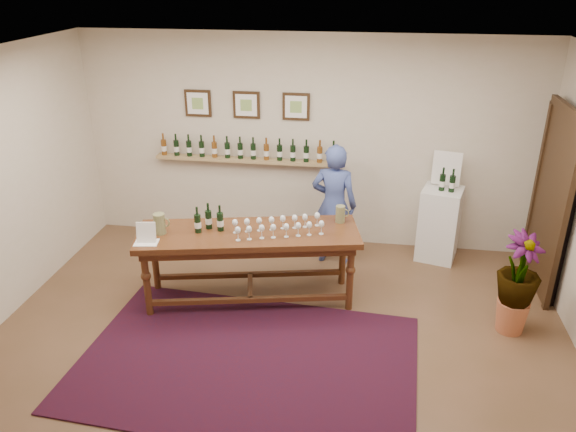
# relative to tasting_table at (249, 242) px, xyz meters

# --- Properties ---
(ground) EXTENTS (6.00, 6.00, 0.00)m
(ground) POSITION_rel_tasting_table_xyz_m (0.45, -0.85, -0.73)
(ground) COLOR brown
(ground) RESTS_ON ground
(room_shell) EXTENTS (6.00, 6.00, 6.00)m
(room_shell) POSITION_rel_tasting_table_xyz_m (2.56, 1.01, 0.39)
(room_shell) COLOR beige
(room_shell) RESTS_ON ground
(rug) EXTENTS (3.37, 2.36, 0.02)m
(rug) POSITION_rel_tasting_table_xyz_m (0.21, -1.13, -0.72)
(rug) COLOR #440C12
(rug) RESTS_ON ground
(tasting_table) EXTENTS (2.54, 1.26, 0.86)m
(tasting_table) POSITION_rel_tasting_table_xyz_m (0.00, 0.00, 0.00)
(tasting_table) COLOR #462311
(tasting_table) RESTS_ON ground
(table_glasses) EXTENTS (1.23, 0.66, 0.17)m
(table_glasses) POSITION_rel_tasting_table_xyz_m (0.33, 0.01, 0.21)
(table_glasses) COLOR white
(table_glasses) RESTS_ON tasting_table
(table_bottles) EXTENTS (0.32, 0.25, 0.31)m
(table_bottles) POSITION_rel_tasting_table_xyz_m (-0.44, -0.02, 0.28)
(table_bottles) COLOR black
(table_bottles) RESTS_ON tasting_table
(pitcher_left) EXTENTS (0.18, 0.18, 0.23)m
(pitcher_left) POSITION_rel_tasting_table_xyz_m (-0.94, -0.19, 0.24)
(pitcher_left) COLOR olive
(pitcher_left) RESTS_ON tasting_table
(pitcher_right) EXTENTS (0.16, 0.16, 0.20)m
(pitcher_right) POSITION_rel_tasting_table_xyz_m (0.98, 0.40, 0.23)
(pitcher_right) COLOR olive
(pitcher_right) RESTS_ON tasting_table
(menu_card) EXTENTS (0.27, 0.21, 0.22)m
(menu_card) POSITION_rel_tasting_table_xyz_m (-1.00, -0.41, 0.24)
(menu_card) COLOR white
(menu_card) RESTS_ON tasting_table
(display_pedestal) EXTENTS (0.59, 0.59, 0.96)m
(display_pedestal) POSITION_rel_tasting_table_xyz_m (2.21, 1.36, -0.25)
(display_pedestal) COLOR white
(display_pedestal) RESTS_ON ground
(pedestal_bottles) EXTENTS (0.28, 0.14, 0.27)m
(pedestal_bottles) POSITION_rel_tasting_table_xyz_m (2.24, 1.31, 0.36)
(pedestal_bottles) COLOR black
(pedestal_bottles) RESTS_ON display_pedestal
(info_sign) EXTENTS (0.35, 0.11, 0.48)m
(info_sign) POSITION_rel_tasting_table_xyz_m (2.24, 1.47, 0.47)
(info_sign) COLOR white
(info_sign) RESTS_ON display_pedestal
(potted_plant) EXTENTS (0.71, 0.71, 0.97)m
(potted_plant) POSITION_rel_tasting_table_xyz_m (2.84, -0.19, -0.17)
(potted_plant) COLOR #B4603C
(potted_plant) RESTS_ON ground
(person) EXTENTS (0.62, 0.45, 1.58)m
(person) POSITION_rel_tasting_table_xyz_m (0.86, 1.05, 0.06)
(person) COLOR #3C4C8E
(person) RESTS_ON ground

